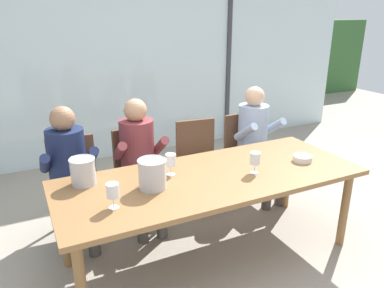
% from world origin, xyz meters
% --- Properties ---
extents(ground, '(14.00, 14.00, 0.00)m').
position_xyz_m(ground, '(0.00, 1.00, 0.00)').
color(ground, '#9E9384').
extents(window_glass_panel, '(7.62, 0.03, 2.60)m').
position_xyz_m(window_glass_panel, '(0.00, 2.61, 1.30)').
color(window_glass_panel, silver).
rests_on(window_glass_panel, ground).
extents(window_mullion_right, '(0.06, 0.06, 2.60)m').
position_xyz_m(window_mullion_right, '(1.71, 2.59, 1.30)').
color(window_mullion_right, '#38383D').
rests_on(window_mullion_right, ground).
extents(hillside_vineyard, '(13.62, 2.40, 1.75)m').
position_xyz_m(hillside_vineyard, '(0.00, 5.63, 0.88)').
color(hillside_vineyard, '#386633').
rests_on(hillside_vineyard, ground).
extents(dining_table, '(2.42, 0.95, 0.73)m').
position_xyz_m(dining_table, '(0.00, 0.00, 0.67)').
color(dining_table, olive).
rests_on(dining_table, ground).
extents(chair_near_curtain, '(0.46, 0.46, 0.90)m').
position_xyz_m(chair_near_curtain, '(-0.92, 0.88, 0.53)').
color(chair_near_curtain, brown).
rests_on(chair_near_curtain, ground).
extents(chair_left_of_center, '(0.49, 0.49, 0.90)m').
position_xyz_m(chair_left_of_center, '(-0.31, 0.90, 0.53)').
color(chair_left_of_center, brown).
rests_on(chair_left_of_center, ground).
extents(chair_center, '(0.49, 0.49, 0.90)m').
position_xyz_m(chair_center, '(0.33, 0.86, 0.53)').
color(chair_center, brown).
rests_on(chair_center, ground).
extents(chair_right_of_center, '(0.46, 0.46, 0.90)m').
position_xyz_m(chair_right_of_center, '(0.92, 0.87, 0.53)').
color(chair_right_of_center, brown).
rests_on(chair_right_of_center, ground).
extents(person_navy_polo, '(0.46, 0.61, 1.21)m').
position_xyz_m(person_navy_polo, '(-0.97, 0.75, 0.70)').
color(person_navy_polo, '#192347').
rests_on(person_navy_polo, ground).
extents(person_maroon_top, '(0.48, 0.62, 1.21)m').
position_xyz_m(person_maroon_top, '(-0.34, 0.75, 0.70)').
color(person_maroon_top, brown).
rests_on(person_maroon_top, ground).
extents(person_pale_blue_shirt, '(0.48, 0.62, 1.21)m').
position_xyz_m(person_pale_blue_shirt, '(0.97, 0.75, 0.70)').
color(person_pale_blue_shirt, '#9EB2D1').
rests_on(person_pale_blue_shirt, ground).
extents(ice_bucket_primary, '(0.19, 0.19, 0.20)m').
position_xyz_m(ice_bucket_primary, '(-0.93, 0.29, 0.84)').
color(ice_bucket_primary, '#B7B7BC').
rests_on(ice_bucket_primary, dining_table).
extents(ice_bucket_secondary, '(0.21, 0.21, 0.22)m').
position_xyz_m(ice_bucket_secondary, '(-0.49, 0.00, 0.85)').
color(ice_bucket_secondary, '#B7B7BC').
rests_on(ice_bucket_secondary, dining_table).
extents(tasting_bowl, '(0.16, 0.16, 0.05)m').
position_xyz_m(tasting_bowl, '(0.85, -0.08, 0.76)').
color(tasting_bowl, silver).
rests_on(tasting_bowl, dining_table).
extents(wine_glass_by_left_taster, '(0.08, 0.08, 0.17)m').
position_xyz_m(wine_glass_by_left_taster, '(0.33, -0.11, 0.86)').
color(wine_glass_by_left_taster, silver).
rests_on(wine_glass_by_left_taster, dining_table).
extents(wine_glass_near_bucket, '(0.08, 0.08, 0.17)m').
position_xyz_m(wine_glass_near_bucket, '(-0.28, 0.15, 0.85)').
color(wine_glass_near_bucket, silver).
rests_on(wine_glass_near_bucket, dining_table).
extents(wine_glass_center_pour, '(0.08, 0.08, 0.17)m').
position_xyz_m(wine_glass_center_pour, '(-0.82, -0.16, 0.85)').
color(wine_glass_center_pour, silver).
rests_on(wine_glass_center_pour, dining_table).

